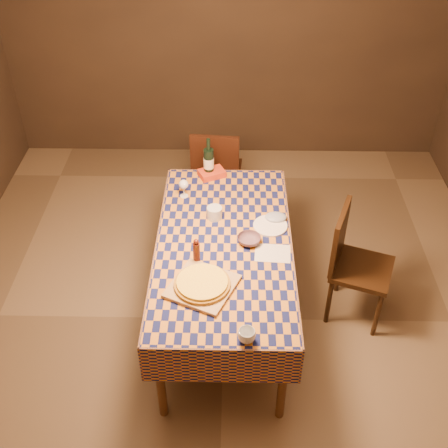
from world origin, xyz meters
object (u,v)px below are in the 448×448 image
(dining_table, at_px, (224,252))
(chair_far, at_px, (216,170))
(wine_bottle, at_px, (209,162))
(white_plate, at_px, (270,226))
(cutting_board, at_px, (202,286))
(chair_right, at_px, (352,259))
(bowl, at_px, (249,240))
(pizza, at_px, (202,283))

(dining_table, distance_m, chair_far, 1.31)
(dining_table, xyz_separation_m, chair_far, (-0.09, 1.30, -0.17))
(wine_bottle, xyz_separation_m, chair_far, (0.04, 0.46, -0.37))
(wine_bottle, height_order, white_plate, wine_bottle)
(wine_bottle, bearing_deg, cutting_board, -89.64)
(dining_table, height_order, cutting_board, cutting_board)
(cutting_board, relative_size, chair_right, 0.41)
(bowl, bearing_deg, dining_table, -176.83)
(chair_far, bearing_deg, wine_bottle, -95.51)
(pizza, xyz_separation_m, chair_right, (1.07, 0.56, -0.29))
(pizza, distance_m, wine_bottle, 1.28)
(bowl, xyz_separation_m, chair_right, (0.77, 0.12, -0.27))
(cutting_board, relative_size, white_plate, 1.55)
(bowl, xyz_separation_m, chair_far, (-0.26, 1.29, -0.27))
(white_plate, distance_m, chair_right, 0.66)
(dining_table, height_order, pizza, pizza)
(dining_table, height_order, white_plate, white_plate)
(bowl, bearing_deg, cutting_board, -124.27)
(dining_table, bearing_deg, chair_right, 7.62)
(pizza, height_order, bowl, pizza)
(cutting_board, distance_m, white_plate, 0.77)
(bowl, height_order, wine_bottle, wine_bottle)
(bowl, bearing_deg, pizza, -124.27)
(chair_right, bearing_deg, chair_far, 131.25)
(chair_far, height_order, chair_right, same)
(pizza, height_order, wine_bottle, wine_bottle)
(wine_bottle, relative_size, chair_right, 0.36)
(white_plate, height_order, chair_far, chair_far)
(white_plate, xyz_separation_m, chair_far, (-0.42, 1.11, -0.25))
(white_plate, relative_size, chair_far, 0.26)
(cutting_board, bearing_deg, chair_right, 27.59)
(pizza, height_order, white_plate, pizza)
(cutting_board, bearing_deg, bowl, 55.73)
(cutting_board, distance_m, wine_bottle, 1.28)
(dining_table, xyz_separation_m, pizza, (-0.13, -0.43, 0.12))
(cutting_board, distance_m, chair_far, 1.75)
(wine_bottle, relative_size, white_plate, 1.36)
(bowl, distance_m, white_plate, 0.24)
(dining_table, distance_m, wine_bottle, 0.88)
(cutting_board, height_order, chair_far, chair_far)
(dining_table, height_order, wine_bottle, wine_bottle)
(cutting_board, bearing_deg, chair_far, 88.80)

